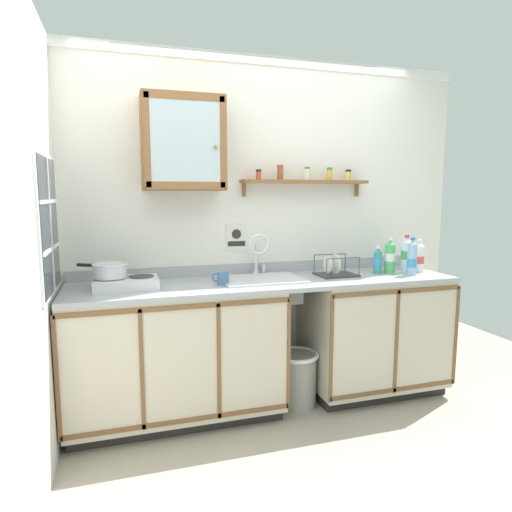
% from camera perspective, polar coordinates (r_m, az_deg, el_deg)
% --- Properties ---
extents(floor, '(5.76, 5.76, 0.00)m').
position_cam_1_polar(floor, '(3.16, 3.59, -20.87)').
color(floor, '#9E9384').
rests_on(floor, ground).
extents(back_wall, '(3.36, 0.07, 2.52)m').
position_cam_1_polar(back_wall, '(3.41, -0.18, 3.71)').
color(back_wall, silver).
rests_on(back_wall, ground).
extents(side_wall_left, '(0.05, 3.44, 2.52)m').
position_cam_1_polar(side_wall_left, '(2.36, -27.09, 0.78)').
color(side_wall_left, silver).
rests_on(side_wall_left, ground).
extents(lower_cabinet_run, '(1.42, 0.63, 0.89)m').
position_cam_1_polar(lower_cabinet_run, '(3.13, -10.27, -12.22)').
color(lower_cabinet_run, black).
rests_on(lower_cabinet_run, ground).
extents(lower_cabinet_run_right, '(1.04, 0.63, 0.89)m').
position_cam_1_polar(lower_cabinet_run_right, '(3.62, 14.62, -9.59)').
color(lower_cabinet_run_right, black).
rests_on(lower_cabinet_run_right, ground).
extents(countertop, '(2.72, 0.65, 0.03)m').
position_cam_1_polar(countertop, '(3.15, 1.59, -3.37)').
color(countertop, '#9EA3A8').
rests_on(countertop, lower_cabinet_run).
extents(backsplash, '(2.72, 0.02, 0.08)m').
position_cam_1_polar(backsplash, '(3.42, -0.01, -1.53)').
color(backsplash, '#9EA3A8').
rests_on(backsplash, countertop).
extents(sink, '(0.57, 0.47, 0.46)m').
position_cam_1_polar(sink, '(3.17, 0.64, -3.67)').
color(sink, silver).
rests_on(sink, countertop).
extents(hot_plate_stove, '(0.40, 0.28, 0.07)m').
position_cam_1_polar(hot_plate_stove, '(2.98, -16.23, -3.35)').
color(hot_plate_stove, silver).
rests_on(hot_plate_stove, countertop).
extents(saucepan, '(0.32, 0.26, 0.09)m').
position_cam_1_polar(saucepan, '(2.98, -18.18, -1.71)').
color(saucepan, silver).
rests_on(saucepan, hot_plate_stove).
extents(bottle_opaque_white_0, '(0.08, 0.08, 0.26)m').
position_cam_1_polar(bottle_opaque_white_0, '(3.68, 20.09, -0.16)').
color(bottle_opaque_white_0, white).
rests_on(bottle_opaque_white_0, countertop).
extents(bottle_detergent_teal_1, '(0.06, 0.06, 0.21)m').
position_cam_1_polar(bottle_detergent_teal_1, '(3.52, 15.27, -0.61)').
color(bottle_detergent_teal_1, teal).
rests_on(bottle_detergent_teal_1, countertop).
extents(bottle_water_clear_2, '(0.08, 0.08, 0.29)m').
position_cam_1_polar(bottle_water_clear_2, '(3.64, 18.63, 0.15)').
color(bottle_water_clear_2, silver).
rests_on(bottle_water_clear_2, countertop).
extents(bottle_soda_green_3, '(0.08, 0.08, 0.27)m').
position_cam_1_polar(bottle_soda_green_3, '(3.56, 16.72, -0.07)').
color(bottle_soda_green_3, '#4CB266').
rests_on(bottle_soda_green_3, countertop).
extents(bottle_water_blue_4, '(0.07, 0.07, 0.28)m').
position_cam_1_polar(bottle_water_blue_4, '(3.53, 19.29, -0.31)').
color(bottle_water_blue_4, '#8CB7E0').
rests_on(bottle_water_blue_4, countertop).
extents(dish_rack, '(0.28, 0.23, 0.16)m').
position_cam_1_polar(dish_rack, '(3.37, 10.05, -1.90)').
color(dish_rack, '#333338').
rests_on(dish_rack, countertop).
extents(mug, '(0.12, 0.08, 0.09)m').
position_cam_1_polar(mug, '(2.99, -4.28, -2.81)').
color(mug, '#3F6699').
rests_on(mug, countertop).
extents(wall_cabinet, '(0.55, 0.28, 0.63)m').
position_cam_1_polar(wall_cabinet, '(3.15, -9.29, 13.99)').
color(wall_cabinet, brown).
extents(spice_shelf, '(1.00, 0.14, 0.23)m').
position_cam_1_polar(spice_shelf, '(3.45, 6.34, 9.56)').
color(spice_shelf, brown).
extents(warning_sign, '(0.16, 0.01, 0.21)m').
position_cam_1_polar(warning_sign, '(3.35, -2.53, 2.36)').
color(warning_sign, silver).
extents(window, '(0.03, 0.66, 0.80)m').
position_cam_1_polar(window, '(2.79, -25.03, 3.59)').
color(window, '#262D38').
extents(trash_bin, '(0.32, 0.32, 0.39)m').
position_cam_1_polar(trash_bin, '(3.36, 5.13, -15.20)').
color(trash_bin, gray).
rests_on(trash_bin, ground).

